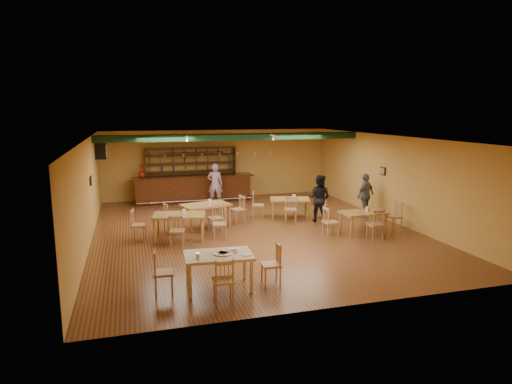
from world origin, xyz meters
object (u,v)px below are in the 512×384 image
object	(u,v)px
dining_table_c	(179,227)
dining_table_b	(290,208)
dining_table_d	(363,222)
near_table	(219,271)
bar_counter	(193,189)
dining_table_a	(206,215)
patron_right_a	(319,198)
patron_bar	(215,184)

from	to	relation	value
dining_table_c	dining_table_b	bearing A→B (deg)	34.30
dining_table_d	near_table	distance (m)	6.13
dining_table_c	near_table	distance (m)	4.09
bar_counter	dining_table_a	bearing A→B (deg)	-92.57
near_table	dining_table_c	bearing A→B (deg)	99.01
dining_table_b	near_table	world-z (taller)	near_table
near_table	patron_right_a	size ratio (longest dim) A/B	0.88
dining_table_b	near_table	bearing A→B (deg)	-106.21
near_table	dining_table_a	bearing A→B (deg)	86.76
bar_counter	patron_bar	distance (m)	1.17
dining_table_a	patron_bar	size ratio (longest dim) A/B	0.90
patron_bar	dining_table_d	bearing A→B (deg)	135.16
dining_table_b	dining_table_d	bearing A→B (deg)	-43.35
bar_counter	dining_table_c	size ratio (longest dim) A/B	3.31
dining_table_a	dining_table_d	distance (m)	5.14
dining_table_b	patron_right_a	size ratio (longest dim) A/B	0.85
dining_table_d	patron_bar	size ratio (longest dim) A/B	0.81
bar_counter	dining_table_b	xyz separation A→B (m)	(2.96, -3.80, -0.21)
bar_counter	patron_right_a	world-z (taller)	patron_right_a
dining_table_d	patron_right_a	size ratio (longest dim) A/B	0.84
dining_table_a	dining_table_b	xyz separation A→B (m)	(3.15, 0.47, -0.04)
dining_table_a	dining_table_d	bearing A→B (deg)	-40.18
dining_table_a	patron_right_a	xyz separation A→B (m)	(3.95, -0.33, 0.44)
dining_table_d	near_table	xyz separation A→B (m)	(-5.27, -3.13, 0.04)
patron_bar	patron_right_a	world-z (taller)	patron_bar
near_table	patron_bar	distance (m)	8.90
bar_counter	dining_table_c	bearing A→B (deg)	-102.40
patron_right_a	dining_table_c	bearing A→B (deg)	55.24
patron_right_a	bar_counter	bearing A→B (deg)	-5.77
dining_table_b	patron_bar	distance (m)	3.72
dining_table_a	patron_right_a	bearing A→B (deg)	-19.98
dining_table_a	patron_bar	bearing A→B (deg)	59.04
dining_table_a	dining_table_d	world-z (taller)	dining_table_a
dining_table_a	near_table	world-z (taller)	near_table
dining_table_a	dining_table_c	world-z (taller)	dining_table_a
bar_counter	dining_table_d	distance (m)	7.84
dining_table_c	patron_bar	bearing A→B (deg)	79.05
near_table	patron_right_a	bearing A→B (deg)	50.81
bar_counter	dining_table_b	bearing A→B (deg)	-52.09
dining_table_d	patron_right_a	xyz separation A→B (m)	(-0.70, 1.84, 0.48)
patron_bar	patron_right_a	xyz separation A→B (m)	(2.98, -3.77, -0.03)
dining_table_c	dining_table_d	size ratio (longest dim) A/B	1.11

